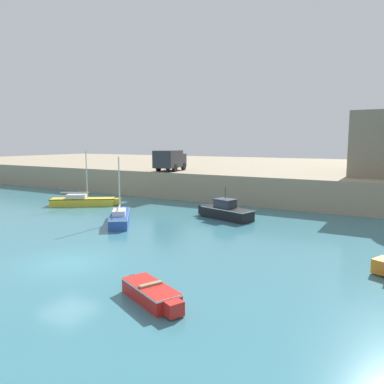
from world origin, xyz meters
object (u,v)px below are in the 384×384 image
Objects in this scene: sailboat_yellow_1 at (84,201)px; dinghy_red_2 at (152,293)px; motorboat_black_0 at (225,211)px; truck_on_quay at (170,160)px; sailboat_blue_4 at (120,217)px.

dinghy_red_2 is at bearing -38.03° from sailboat_yellow_1.
motorboat_black_0 is 15.44m from dinghy_red_2.
sailboat_yellow_1 is 1.80× the size of dinghy_red_2.
motorboat_black_0 is 1.08× the size of truck_on_quay.
sailboat_yellow_1 is 10.35m from truck_on_quay.
sailboat_yellow_1 is at bearing -111.87° from truck_on_quay.
motorboat_black_0 is at bearing 4.27° from sailboat_yellow_1.
sailboat_yellow_1 is at bearing 152.20° from sailboat_blue_4.
dinghy_red_2 is at bearing -44.57° from sailboat_blue_4.
motorboat_black_0 is 13.89m from sailboat_yellow_1.
dinghy_red_2 is (17.77, -13.90, -0.11)m from sailboat_yellow_1.
dinghy_red_2 is (3.92, -14.93, -0.25)m from motorboat_black_0.
sailboat_blue_4 is (7.88, -4.15, 0.03)m from sailboat_yellow_1.
sailboat_blue_4 is (-5.97, -5.19, -0.11)m from motorboat_black_0.
sailboat_blue_4 is at bearing -27.80° from sailboat_yellow_1.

